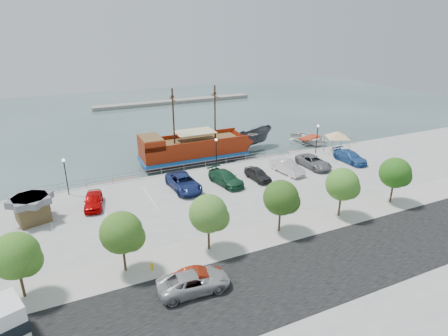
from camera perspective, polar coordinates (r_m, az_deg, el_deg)
name	(u,v)px	position (r m, az deg, el deg)	size (l,w,h in m)	color
ground	(239,196)	(43.85, 2.29, -4.32)	(160.00, 160.00, 0.00)	#324846
land_slab	(378,310)	(29.58, 22.36, -19.42)	(100.00, 58.00, 1.20)	gray
street	(331,264)	(31.92, 15.92, -13.82)	(100.00, 8.00, 0.04)	black
sidewalk	(288,228)	(35.83, 9.72, -9.07)	(100.00, 4.00, 0.05)	#9D9B8D
seawall_railing	(212,163)	(49.75, -1.78, 0.79)	(50.00, 0.06, 1.00)	gray
far_shore	(175,102)	(96.21, -7.52, 10.00)	(40.00, 3.00, 0.80)	gray
pirate_ship	(202,148)	(54.56, -3.30, 3.05)	(17.96, 5.19, 11.30)	maroon
patrol_boat	(252,139)	(60.33, 4.33, 4.40)	(2.86, 7.61, 2.94)	#3B3F44
speedboat	(310,140)	(64.05, 12.95, 4.23)	(5.07, 7.10, 1.47)	silver
dock_west	(112,185)	(48.36, -16.72, -2.45)	(7.24, 2.07, 0.41)	#68615B
dock_mid	(260,160)	(54.82, 5.44, 1.21)	(7.21, 2.06, 0.41)	slate
dock_east	(308,152)	(59.52, 12.74, 2.38)	(6.34, 1.81, 0.36)	gray
shed	(32,208)	(40.46, -27.25, -5.43)	(3.79, 3.79, 2.56)	brown
canopy_tent	(338,131)	(57.19, 17.01, 5.35)	(5.59, 5.59, 3.61)	slate
street_van	(194,282)	(27.89, -4.61, -16.89)	(2.41, 5.23, 1.45)	#A0A0A1
street_sedan	(198,277)	(28.41, -3.93, -16.27)	(1.36, 3.91, 1.29)	#AB250F
fire_hydrant	(152,266)	(30.40, -10.95, -14.46)	(0.23, 0.23, 0.67)	#EFB110
lamp_post_left	(65,170)	(44.20, -23.06, -0.32)	(0.36, 0.36, 4.28)	black
lamp_post_mid	(216,148)	(47.82, -1.19, 3.01)	(0.36, 0.36, 4.28)	black
lamp_post_right	(317,134)	(55.92, 14.04, 5.09)	(0.36, 0.36, 4.28)	black
tree_a	(18,257)	(29.20, -28.89, -11.78)	(3.30, 3.20, 5.00)	#473321
tree_b	(124,234)	(29.17, -15.04, -9.64)	(3.30, 3.20, 5.00)	#473321
tree_c	(210,215)	(30.79, -2.10, -7.12)	(3.30, 3.20, 5.00)	#473321
tree_d	(283,199)	(33.80, 8.93, -4.65)	(3.30, 3.20, 5.00)	#473321
tree_e	(344,185)	(37.88, 17.81, -2.53)	(3.30, 3.20, 5.00)	#473321
tree_f	(396,174)	(42.73, 24.80, -0.80)	(3.30, 3.20, 5.00)	#473321
parked_car_a	(93,200)	(41.18, -19.30, -4.66)	(1.77, 4.41, 1.50)	#BF0203
parked_car_c	(184,183)	(43.09, -6.16, -2.23)	(2.76, 5.97, 1.66)	navy
parked_car_d	(226,178)	(44.23, 0.28, -1.54)	(2.18, 5.36, 1.55)	#19462C
parked_car_e	(258,174)	(45.72, 5.18, -0.92)	(1.71, 4.25, 1.45)	black
parked_car_f	(287,167)	(48.19, 9.61, 0.17)	(1.73, 4.96, 1.63)	silver
parked_car_g	(314,162)	(50.84, 13.50, 0.93)	(2.51, 5.45, 1.51)	slate
parked_car_h	(350,157)	(54.15, 18.66, 1.64)	(2.14, 5.27, 1.53)	#29589D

